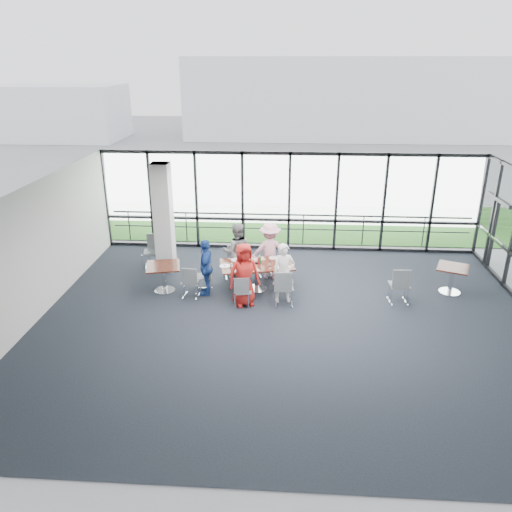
# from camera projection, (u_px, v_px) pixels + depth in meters

# --- Properties ---
(floor) EXTENTS (12.00, 10.00, 0.02)m
(floor) POSITION_uv_depth(u_px,v_px,m) (287.00, 323.00, 11.92)
(floor) COLOR black
(floor) RESTS_ON ground
(ceiling) EXTENTS (12.00, 10.00, 0.04)m
(ceiling) POSITION_uv_depth(u_px,v_px,m) (290.00, 192.00, 10.73)
(ceiling) COLOR silver
(ceiling) RESTS_ON ground
(wall_left) EXTENTS (0.10, 10.00, 3.20)m
(wall_left) POSITION_uv_depth(u_px,v_px,m) (32.00, 255.00, 11.69)
(wall_left) COLOR silver
(wall_left) RESTS_ON ground
(wall_front) EXTENTS (12.00, 0.10, 3.20)m
(wall_front) POSITION_uv_depth(u_px,v_px,m) (286.00, 402.00, 6.69)
(wall_front) COLOR silver
(wall_front) RESTS_ON ground
(curtain_wall_back) EXTENTS (12.00, 0.10, 3.20)m
(curtain_wall_back) POSITION_uv_depth(u_px,v_px,m) (289.00, 202.00, 15.96)
(curtain_wall_back) COLOR white
(curtain_wall_back) RESTS_ON ground
(exit_door) EXTENTS (0.12, 1.60, 2.10)m
(exit_door) POSITION_uv_depth(u_px,v_px,m) (493.00, 235.00, 14.64)
(exit_door) COLOR black
(exit_door) RESTS_ON ground
(structural_column) EXTENTS (0.50, 0.50, 3.20)m
(structural_column) POSITION_uv_depth(u_px,v_px,m) (164.00, 219.00, 14.33)
(structural_column) COLOR silver
(structural_column) RESTS_ON ground
(apron) EXTENTS (80.00, 70.00, 0.02)m
(apron) POSITION_uv_depth(u_px,v_px,m) (289.00, 207.00, 21.19)
(apron) COLOR gray
(apron) RESTS_ON ground
(grass_strip) EXTENTS (80.00, 5.00, 0.01)m
(grass_strip) POSITION_uv_depth(u_px,v_px,m) (288.00, 221.00, 19.33)
(grass_strip) COLOR #215B1A
(grass_strip) RESTS_ON ground
(hangar_main) EXTENTS (24.00, 10.00, 6.00)m
(hangar_main) POSITION_uv_depth(u_px,v_px,m) (340.00, 96.00, 40.23)
(hangar_main) COLOR white
(hangar_main) RESTS_ON ground
(hangar_aux) EXTENTS (10.00, 6.00, 4.00)m
(hangar_aux) POSITION_uv_depth(u_px,v_px,m) (56.00, 112.00, 38.23)
(hangar_aux) COLOR white
(hangar_aux) RESTS_ON ground
(guard_rail) EXTENTS (12.00, 0.06, 0.06)m
(guard_rail) POSITION_uv_depth(u_px,v_px,m) (288.00, 229.00, 16.92)
(guard_rail) COLOR #2D2D33
(guard_rail) RESTS_ON ground
(main_table) EXTENTS (2.11, 1.44, 0.75)m
(main_table) POSITION_uv_depth(u_px,v_px,m) (257.00, 268.00, 13.42)
(main_table) COLOR #371A11
(main_table) RESTS_ON ground
(side_table_left) EXTENTS (1.04, 1.04, 0.75)m
(side_table_left) POSITION_uv_depth(u_px,v_px,m) (163.00, 269.00, 13.33)
(side_table_left) COLOR #371A11
(side_table_left) RESTS_ON ground
(side_table_right) EXTENTS (1.00, 1.00, 0.75)m
(side_table_right) POSITION_uv_depth(u_px,v_px,m) (453.00, 271.00, 13.24)
(side_table_right) COLOR #371A11
(side_table_right) RESTS_ON ground
(diner_near_left) EXTENTS (0.94, 0.79, 1.65)m
(diner_near_left) POSITION_uv_depth(u_px,v_px,m) (244.00, 275.00, 12.54)
(diner_near_left) COLOR red
(diner_near_left) RESTS_ON ground
(diner_near_right) EXTENTS (0.65, 0.54, 1.58)m
(diner_near_right) POSITION_uv_depth(u_px,v_px,m) (284.00, 273.00, 12.71)
(diner_near_right) COLOR silver
(diner_near_right) RESTS_ON ground
(diner_far_left) EXTENTS (0.87, 0.62, 1.66)m
(diner_far_left) POSITION_uv_depth(u_px,v_px,m) (237.00, 251.00, 14.03)
(diner_far_left) COLOR slate
(diner_far_left) RESTS_ON ground
(diner_far_right) EXTENTS (1.13, 0.69, 1.64)m
(diner_far_right) POSITION_uv_depth(u_px,v_px,m) (270.00, 251.00, 14.10)
(diner_far_right) COLOR pink
(diner_far_right) RESTS_ON ground
(diner_end) EXTENTS (0.49, 0.90, 1.54)m
(diner_end) POSITION_uv_depth(u_px,v_px,m) (206.00, 267.00, 13.14)
(diner_end) COLOR navy
(diner_end) RESTS_ON ground
(chair_main_nl) EXTENTS (0.46, 0.46, 0.82)m
(chair_main_nl) POSITION_uv_depth(u_px,v_px,m) (243.00, 291.00, 12.62)
(chair_main_nl) COLOR slate
(chair_main_nl) RESTS_ON ground
(chair_main_nr) EXTENTS (0.51, 0.51, 0.95)m
(chair_main_nr) POSITION_uv_depth(u_px,v_px,m) (284.00, 287.00, 12.66)
(chair_main_nr) COLOR slate
(chair_main_nr) RESTS_ON ground
(chair_main_fl) EXTENTS (0.51, 0.51, 0.90)m
(chair_main_fl) POSITION_uv_depth(u_px,v_px,m) (232.00, 263.00, 14.24)
(chair_main_fl) COLOR slate
(chair_main_fl) RESTS_ON ground
(chair_main_fr) EXTENTS (0.51, 0.51, 0.84)m
(chair_main_fr) POSITION_uv_depth(u_px,v_px,m) (266.00, 262.00, 14.39)
(chair_main_fr) COLOR slate
(chair_main_fr) RESTS_ON ground
(chair_main_end) EXTENTS (0.49, 0.49, 0.88)m
(chair_main_end) POSITION_uv_depth(u_px,v_px,m) (203.00, 277.00, 13.36)
(chair_main_end) COLOR slate
(chair_main_end) RESTS_ON ground
(chair_spare_la) EXTENTS (0.46, 0.46, 0.86)m
(chair_spare_la) POSITION_uv_depth(u_px,v_px,m) (191.00, 282.00, 13.08)
(chair_spare_la) COLOR slate
(chair_spare_la) RESTS_ON ground
(chair_spare_lb) EXTENTS (0.56, 0.56, 0.96)m
(chair_spare_lb) POSITION_uv_depth(u_px,v_px,m) (152.00, 252.00, 14.96)
(chair_spare_lb) COLOR slate
(chair_spare_lb) RESTS_ON ground
(chair_spare_r) EXTENTS (0.51, 0.51, 0.97)m
(chair_spare_r) POSITION_uv_depth(u_px,v_px,m) (399.00, 285.00, 12.76)
(chair_spare_r) COLOR slate
(chair_spare_r) RESTS_ON ground
(plate_nl) EXTENTS (0.25, 0.25, 0.01)m
(plate_nl) POSITION_uv_depth(u_px,v_px,m) (237.00, 270.00, 12.97)
(plate_nl) COLOR white
(plate_nl) RESTS_ON main_table
(plate_nr) EXTENTS (0.28, 0.28, 0.01)m
(plate_nr) POSITION_uv_depth(u_px,v_px,m) (280.00, 267.00, 13.17)
(plate_nr) COLOR white
(plate_nr) RESTS_ON main_table
(plate_fl) EXTENTS (0.28, 0.28, 0.01)m
(plate_fl) POSITION_uv_depth(u_px,v_px,m) (236.00, 260.00, 13.62)
(plate_fl) COLOR white
(plate_fl) RESTS_ON main_table
(plate_fr) EXTENTS (0.24, 0.24, 0.01)m
(plate_fr) POSITION_uv_depth(u_px,v_px,m) (273.00, 258.00, 13.77)
(plate_fr) COLOR white
(plate_fr) RESTS_ON main_table
(plate_end) EXTENTS (0.29, 0.29, 0.01)m
(plate_end) POSITION_uv_depth(u_px,v_px,m) (225.00, 266.00, 13.22)
(plate_end) COLOR white
(plate_end) RESTS_ON main_table
(tumbler_a) EXTENTS (0.06, 0.06, 0.13)m
(tumbler_a) POSITION_uv_depth(u_px,v_px,m) (249.00, 266.00, 13.06)
(tumbler_a) COLOR white
(tumbler_a) RESTS_ON main_table
(tumbler_b) EXTENTS (0.07, 0.07, 0.13)m
(tumbler_b) POSITION_uv_depth(u_px,v_px,m) (270.00, 264.00, 13.20)
(tumbler_b) COLOR white
(tumbler_b) RESTS_ON main_table
(tumbler_c) EXTENTS (0.08, 0.08, 0.15)m
(tumbler_c) POSITION_uv_depth(u_px,v_px,m) (259.00, 258.00, 13.56)
(tumbler_c) COLOR white
(tumbler_c) RESTS_ON main_table
(tumbler_d) EXTENTS (0.07, 0.07, 0.14)m
(tumbler_d) POSITION_uv_depth(u_px,v_px,m) (231.00, 266.00, 13.07)
(tumbler_d) COLOR white
(tumbler_d) RESTS_ON main_table
(menu_a) EXTENTS (0.40, 0.37, 0.00)m
(menu_a) POSITION_uv_depth(u_px,v_px,m) (253.00, 270.00, 12.98)
(menu_a) COLOR beige
(menu_a) RESTS_ON main_table
(menu_b) EXTENTS (0.34, 0.28, 0.00)m
(menu_b) POSITION_uv_depth(u_px,v_px,m) (287.00, 267.00, 13.20)
(menu_b) COLOR beige
(menu_b) RESTS_ON main_table
(menu_c) EXTENTS (0.38, 0.34, 0.00)m
(menu_c) POSITION_uv_depth(u_px,v_px,m) (259.00, 259.00, 13.70)
(menu_c) COLOR beige
(menu_c) RESTS_ON main_table
(condiment_caddy) EXTENTS (0.10, 0.07, 0.04)m
(condiment_caddy) POSITION_uv_depth(u_px,v_px,m) (257.00, 263.00, 13.40)
(condiment_caddy) COLOR black
(condiment_caddy) RESTS_ON main_table
(ketchup_bottle) EXTENTS (0.06, 0.06, 0.18)m
(ketchup_bottle) POSITION_uv_depth(u_px,v_px,m) (258.00, 261.00, 13.36)
(ketchup_bottle) COLOR #A31926
(ketchup_bottle) RESTS_ON main_table
(green_bottle) EXTENTS (0.05, 0.05, 0.20)m
(green_bottle) POSITION_uv_depth(u_px,v_px,m) (260.00, 260.00, 13.37)
(green_bottle) COLOR #206F33
(green_bottle) RESTS_ON main_table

